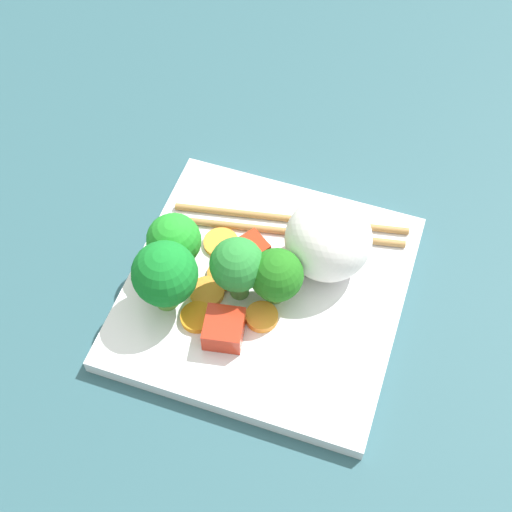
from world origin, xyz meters
TOP-DOWN VIEW (x-y plane):
  - ground_plane at (0.00, 0.00)cm, footprint 110.00×110.00cm
  - square_plate at (0.00, 0.00)cm, footprint 23.21×23.21cm
  - rice_mound at (-4.04, 4.18)cm, footprint 8.14×8.11cm
  - broccoli_floret_0 at (1.20, -2.05)cm, footprint 4.51×4.51cm
  - broccoli_floret_1 at (0.77, 1.16)cm, footprint 4.41×4.41cm
  - broccoli_floret_2 at (3.90, -7.21)cm, footprint 5.39×5.39cm
  - broccoli_floret_3 at (-0.09, -8.08)cm, footprint 4.65×4.65cm
  - carrot_slice_0 at (-3.01, -5.10)cm, footprint 4.38×4.38cm
  - carrot_slice_1 at (3.08, 0.67)cm, footprint 3.76×3.76cm
  - carrot_slice_2 at (2.21, -4.47)cm, footprint 3.98×3.98cm
  - carrot_slice_3 at (-0.41, -3.59)cm, footprint 4.44×4.44cm
  - carrot_slice_4 at (4.76, -4.39)cm, footprint 2.81×2.81cm
  - pepper_chunk_0 at (-2.63, -2.24)cm, footprint 3.64×3.58cm
  - pepper_chunk_1 at (5.47, -1.75)cm, footprint 3.79×3.66cm
  - chicken_piece_0 at (-1.88, 0.11)cm, footprint 3.07×2.87cm
  - chicken_piece_2 at (2.16, -8.24)cm, footprint 3.51×3.27cm
  - chopstick_pair at (-6.68, 0.35)cm, footprint 5.99×21.23cm

SIDE VIEW (x-z plane):
  - ground_plane at x=0.00cm, z-range -2.00..0.00cm
  - square_plate at x=0.00cm, z-range 0.00..1.42cm
  - carrot_slice_0 at x=-3.01cm, z-range 1.42..1.83cm
  - carrot_slice_3 at x=-0.41cm, z-range 1.42..1.88cm
  - carrot_slice_2 at x=2.21cm, z-range 1.42..1.93cm
  - carrot_slice_4 at x=4.76cm, z-range 1.42..2.00cm
  - chopstick_pair at x=-6.68cm, z-range 1.42..2.04cm
  - carrot_slice_1 at x=3.08cm, z-range 1.42..2.09cm
  - chicken_piece_0 at x=-1.88cm, z-range 1.42..3.09cm
  - chicken_piece_2 at x=2.16cm, z-range 1.42..3.18cm
  - pepper_chunk_0 at x=-2.63cm, z-range 1.42..3.19cm
  - pepper_chunk_1 at x=5.47cm, z-range 1.42..3.50cm
  - broccoli_floret_3 at x=-0.09cm, z-range 1.80..7.44cm
  - broccoli_floret_1 at x=0.77cm, z-range 1.88..7.77cm
  - rice_mound at x=-4.04cm, z-range 1.42..8.32cm
  - broccoli_floret_0 at x=1.20cm, z-range 2.14..8.62cm
  - broccoli_floret_2 at x=3.90cm, z-range 1.98..9.00cm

